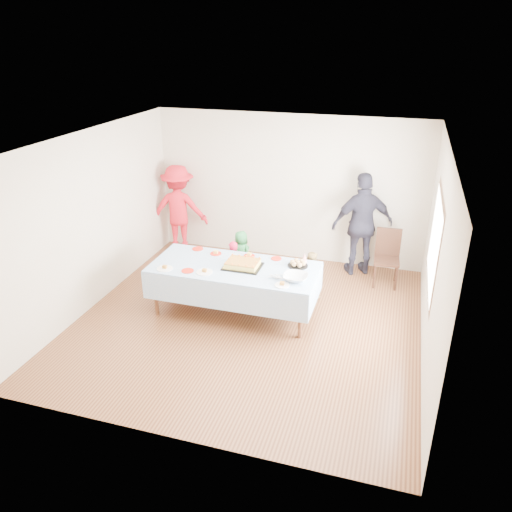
{
  "coord_description": "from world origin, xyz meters",
  "views": [
    {
      "loc": [
        1.97,
        -6.15,
        3.99
      ],
      "look_at": [
        0.03,
        0.3,
        0.95
      ],
      "focal_mm": 35.0,
      "sensor_mm": 36.0,
      "label": 1
    }
  ],
  "objects_px": {
    "party_table": "(234,270)",
    "dining_chair": "(387,254)",
    "adult_left": "(179,209)",
    "birthday_cake": "(243,264)"
  },
  "relations": [
    {
      "from": "dining_chair",
      "to": "birthday_cake",
      "type": "bearing_deg",
      "value": -143.94
    },
    {
      "from": "party_table",
      "to": "birthday_cake",
      "type": "relative_size",
      "value": 4.5
    },
    {
      "from": "adult_left",
      "to": "dining_chair",
      "type": "bearing_deg",
      "value": 164.07
    },
    {
      "from": "party_table",
      "to": "dining_chair",
      "type": "height_order",
      "value": "dining_chair"
    },
    {
      "from": "party_table",
      "to": "birthday_cake",
      "type": "height_order",
      "value": "birthday_cake"
    },
    {
      "from": "party_table",
      "to": "adult_left",
      "type": "xyz_separation_m",
      "value": [
        -1.82,
        2.0,
        0.13
      ]
    },
    {
      "from": "birthday_cake",
      "to": "party_table",
      "type": "bearing_deg",
      "value": -172.35
    },
    {
      "from": "party_table",
      "to": "dining_chair",
      "type": "bearing_deg",
      "value": 37.98
    },
    {
      "from": "adult_left",
      "to": "birthday_cake",
      "type": "bearing_deg",
      "value": 123.04
    },
    {
      "from": "dining_chair",
      "to": "adult_left",
      "type": "xyz_separation_m",
      "value": [
        -3.98,
        0.31,
        0.31
      ]
    }
  ]
}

